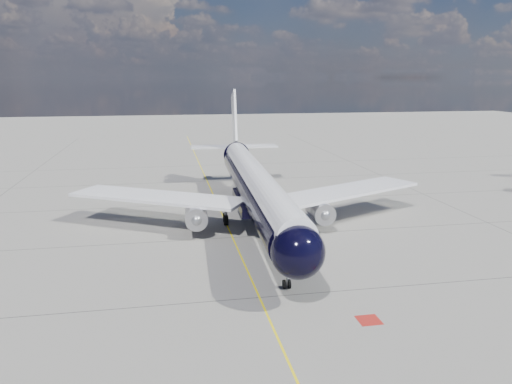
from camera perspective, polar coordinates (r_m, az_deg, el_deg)
ground at (r=72.08m, az=-4.90°, el=-0.32°), size 320.00×320.00×0.00m
taxiway_centerline at (r=67.25m, az=-4.47°, el=-1.28°), size 0.16×160.00×0.01m
red_marking at (r=36.69m, az=12.77°, el=-14.09°), size 1.60×1.60×0.01m
main_airliner at (r=56.93m, az=-0.18°, el=0.88°), size 42.03×51.17×14.78m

